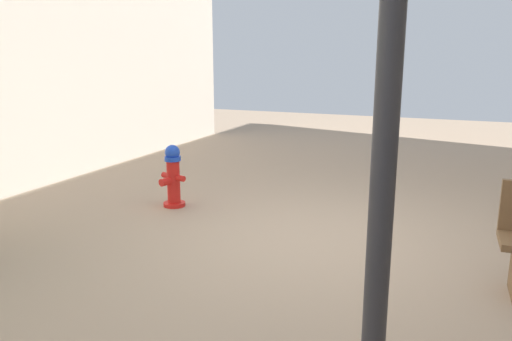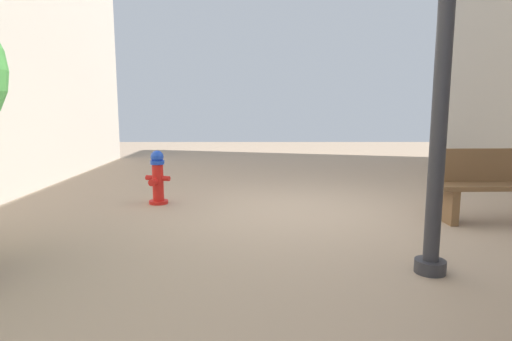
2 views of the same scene
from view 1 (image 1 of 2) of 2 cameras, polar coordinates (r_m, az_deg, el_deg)
The scene contains 2 objects.
ground_plane at distance 5.54m, azimuth 7.85°, elevation -7.99°, with size 23.40×23.40×0.00m, color tan.
fire_hydrant at distance 6.69m, azimuth -9.45°, elevation -0.62°, with size 0.40×0.37×0.83m.
Camera 1 is at (-1.29, 5.01, 1.97)m, focal length 35.09 mm.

